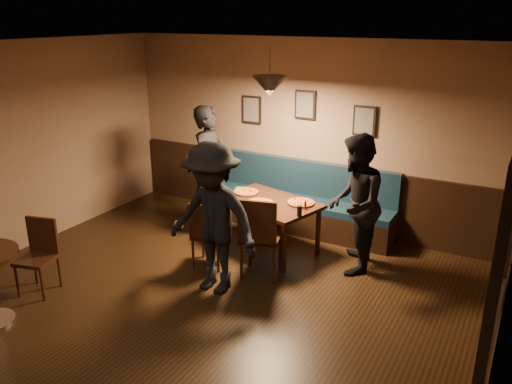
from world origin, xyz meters
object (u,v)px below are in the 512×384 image
(diner_left, at_px, (210,170))
(diner_right, at_px, (355,204))
(chair_near_left, at_px, (210,233))
(soda_glass, at_px, (299,211))
(dining_table, at_px, (268,225))
(tabasco_bottle, at_px, (305,204))
(chair_near_right, at_px, (261,236))
(cafe_chair_far, at_px, (36,258))
(diner_front, at_px, (213,219))
(booth_bench, at_px, (295,197))

(diner_left, xyz_separation_m, diner_right, (2.24, -0.15, -0.07))
(chair_near_left, distance_m, soda_glass, 1.19)
(dining_table, height_order, diner_left, diner_left)
(dining_table, xyz_separation_m, tabasco_bottle, (0.56, -0.04, 0.42))
(tabasco_bottle, bearing_deg, chair_near_right, -114.22)
(diner_left, distance_m, cafe_chair_far, 2.66)
(diner_left, relative_size, soda_glass, 14.03)
(chair_near_left, xyz_separation_m, cafe_chair_far, (-1.37, -1.56, -0.01))
(diner_front, height_order, cafe_chair_far, diner_front)
(dining_table, distance_m, tabasco_bottle, 0.70)
(chair_near_right, relative_size, tabasco_bottle, 8.00)
(chair_near_left, bearing_deg, dining_table, 47.35)
(booth_bench, relative_size, tabasco_bottle, 22.62)
(diner_right, height_order, tabasco_bottle, diner_right)
(booth_bench, relative_size, chair_near_right, 2.83)
(soda_glass, height_order, tabasco_bottle, soda_glass)
(diner_left, height_order, soda_glass, diner_left)
(chair_near_left, relative_size, tabasco_bottle, 6.75)
(booth_bench, height_order, dining_table, booth_bench)
(diner_left, relative_size, tabasco_bottle, 14.28)
(diner_right, relative_size, diner_front, 0.98)
(dining_table, xyz_separation_m, soda_glass, (0.59, -0.29, 0.43))
(soda_glass, relative_size, cafe_chair_far, 0.15)
(diner_left, bearing_deg, cafe_chair_far, 158.57)
(dining_table, relative_size, diner_front, 0.74)
(diner_front, height_order, soda_glass, diner_front)
(tabasco_bottle, bearing_deg, soda_glass, -82.93)
(diner_right, relative_size, soda_glass, 13.07)
(booth_bench, xyz_separation_m, chair_near_right, (0.26, -1.54, 0.03))
(dining_table, relative_size, tabasco_bottle, 10.07)
(diner_front, height_order, tabasco_bottle, diner_front)
(diner_front, bearing_deg, diner_right, 47.96)
(chair_near_right, relative_size, diner_right, 0.60)
(diner_front, xyz_separation_m, soda_glass, (0.64, 0.98, -0.12))
(cafe_chair_far, bearing_deg, dining_table, -143.10)
(diner_right, bearing_deg, cafe_chair_far, -65.72)
(dining_table, height_order, diner_front, diner_front)
(booth_bench, distance_m, dining_table, 0.86)
(soda_glass, bearing_deg, chair_near_left, -154.77)
(chair_near_left, height_order, diner_right, diner_right)
(chair_near_right, bearing_deg, diner_left, 131.53)
(diner_front, distance_m, cafe_chair_far, 2.11)
(booth_bench, relative_size, diner_left, 1.58)
(booth_bench, height_order, cafe_chair_far, booth_bench)
(dining_table, height_order, chair_near_left, chair_near_left)
(chair_near_left, bearing_deg, cafe_chair_far, -144.16)
(chair_near_right, bearing_deg, chair_near_left, 171.41)
(chair_near_right, bearing_deg, tabasco_bottle, 50.39)
(soda_glass, bearing_deg, diner_right, 26.90)
(chair_near_right, xyz_separation_m, soda_glass, (0.32, 0.40, 0.25))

